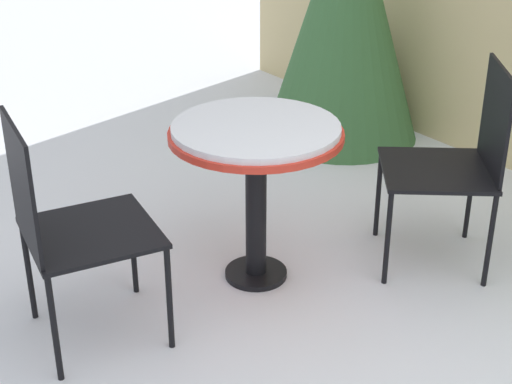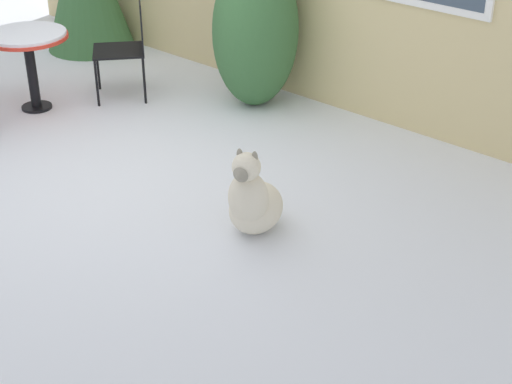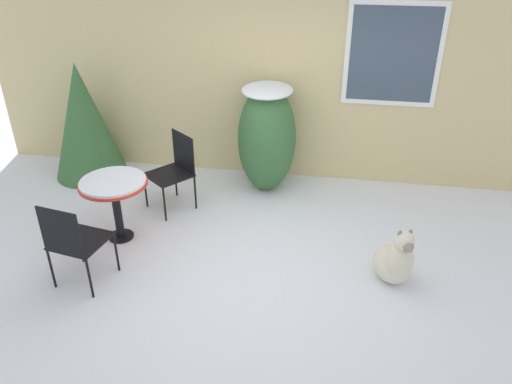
# 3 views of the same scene
# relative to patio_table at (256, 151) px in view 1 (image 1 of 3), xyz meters

# --- Properties ---
(evergreen_bush) EXTENTS (0.97, 0.97, 1.58)m
(evergreen_bush) POSITION_rel_patio_table_xyz_m (-1.04, 1.46, 0.18)
(evergreen_bush) COLOR #386638
(evergreen_bush) RESTS_ON ground_plane
(patio_table) EXTENTS (0.74, 0.74, 0.73)m
(patio_table) POSITION_rel_patio_table_xyz_m (0.00, 0.00, 0.00)
(patio_table) COLOR black
(patio_table) RESTS_ON ground_plane
(patio_chair_near_table) EXTENTS (0.67, 0.67, 0.94)m
(patio_chair_near_table) POSITION_rel_patio_table_xyz_m (0.42, 0.80, -0.09)
(patio_chair_near_table) COLOR black
(patio_chair_near_table) RESTS_ON ground_plane
(patio_chair_far_side) EXTENTS (0.56, 0.56, 0.94)m
(patio_chair_far_side) POSITION_rel_patio_table_xyz_m (-0.05, -0.84, -0.09)
(patio_chair_far_side) COLOR black
(patio_chair_far_side) RESTS_ON ground_plane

